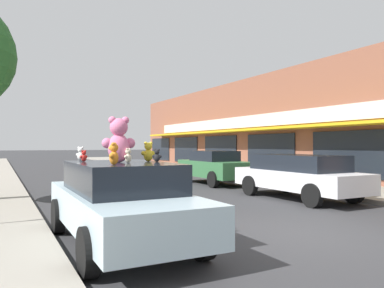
% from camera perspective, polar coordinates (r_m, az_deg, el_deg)
% --- Properties ---
extents(ground_plane, '(260.00, 260.00, 0.00)m').
position_cam_1_polar(ground_plane, '(8.05, 16.07, -12.89)').
color(ground_plane, '#333335').
extents(storefront_row, '(15.71, 36.76, 5.84)m').
position_cam_1_polar(storefront_row, '(26.44, 24.08, 2.33)').
color(storefront_row, brown).
rests_on(storefront_row, ground_plane).
extents(plush_art_car, '(1.94, 4.59, 1.47)m').
position_cam_1_polar(plush_art_car, '(6.83, -10.81, -8.47)').
color(plush_art_car, '#ADC6D1').
rests_on(plush_art_car, ground_plane).
extents(teddy_bear_giant, '(0.62, 0.41, 0.82)m').
position_cam_1_polar(teddy_bear_giant, '(6.84, -11.09, 0.57)').
color(teddy_bear_giant, pink).
rests_on(teddy_bear_giant, plush_art_car).
extents(teddy_bear_yellow, '(0.27, 0.17, 0.37)m').
position_cam_1_polar(teddy_bear_yellow, '(7.11, -6.68, -1.21)').
color(teddy_bear_yellow, yellow).
rests_on(teddy_bear_yellow, plush_art_car).
extents(teddy_bear_black, '(0.18, 0.15, 0.24)m').
position_cam_1_polar(teddy_bear_black, '(6.86, -5.37, -1.77)').
color(teddy_bear_black, black).
rests_on(teddy_bear_black, plush_art_car).
extents(teddy_bear_orange, '(0.21, 0.26, 0.35)m').
position_cam_1_polar(teddy_bear_orange, '(5.95, -11.83, -1.51)').
color(teddy_bear_orange, orange).
rests_on(teddy_bear_orange, plush_art_car).
extents(teddy_bear_red, '(0.16, 0.12, 0.22)m').
position_cam_1_polar(teddy_bear_red, '(7.31, -16.16, -1.77)').
color(teddy_bear_red, red).
rests_on(teddy_bear_red, plush_art_car).
extents(teddy_bear_white, '(0.20, 0.18, 0.28)m').
position_cam_1_polar(teddy_bear_white, '(7.75, -16.60, -1.45)').
color(teddy_bear_white, white).
rests_on(teddy_bear_white, plush_art_car).
extents(teddy_bear_cream, '(0.18, 0.17, 0.26)m').
position_cam_1_polar(teddy_bear_cream, '(6.67, -9.70, -1.76)').
color(teddy_bear_cream, beige).
rests_on(teddy_bear_cream, plush_art_car).
extents(parked_car_far_center, '(1.90, 4.75, 1.45)m').
position_cam_1_polar(parked_car_far_center, '(12.79, 15.82, -4.50)').
color(parked_car_far_center, silver).
rests_on(parked_car_far_center, ground_plane).
extents(parked_car_far_right, '(1.85, 4.18, 1.51)m').
position_cam_1_polar(parked_car_far_right, '(17.09, 3.38, -3.42)').
color(parked_car_far_right, '#336B3D').
rests_on(parked_car_far_right, ground_plane).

